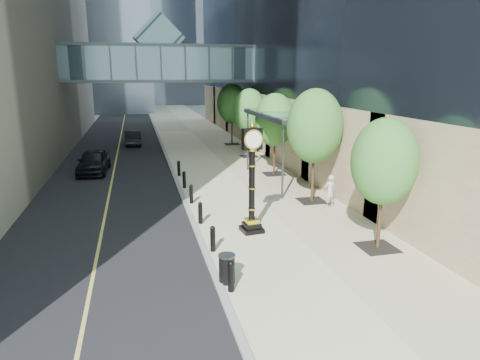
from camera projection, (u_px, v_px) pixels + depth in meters
name	position (u px, v px, depth m)	size (l,w,h in m)	color
ground	(324.00, 298.00, 13.05)	(320.00, 320.00, 0.00)	gray
road	(121.00, 133.00, 49.16)	(8.00, 180.00, 0.02)	black
sidewalk	(191.00, 131.00, 50.99)	(8.00, 180.00, 0.06)	beige
curb	(157.00, 132.00, 50.07)	(0.25, 180.00, 0.07)	gray
skywalk	(160.00, 61.00, 36.90)	(17.00, 4.20, 5.80)	#44606D
entrance_canopy	(283.00, 115.00, 26.03)	(3.00, 8.00, 4.38)	#383F44
bollard_row	(195.00, 204.00, 20.79)	(0.20, 16.20, 0.90)	black
street_trees	(272.00, 118.00, 28.55)	(2.87, 28.63, 5.90)	black
street_clock	(252.00, 186.00, 17.91)	(0.97, 0.97, 4.64)	black
trash_bin	(227.00, 269.00, 13.83)	(0.52, 0.52, 0.90)	black
pedestrian	(330.00, 191.00, 21.48)	(0.62, 0.41, 1.70)	#ABA89D
car_near	(94.00, 161.00, 29.36)	(1.89, 4.70, 1.60)	black
car_far	(133.00, 138.00, 40.98)	(1.46, 4.18, 1.38)	black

